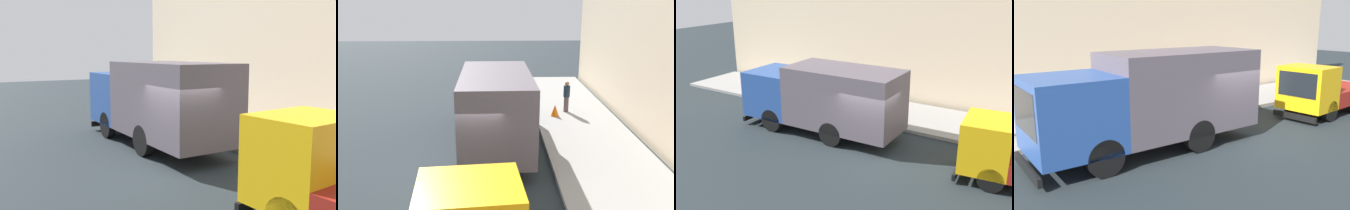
% 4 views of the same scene
% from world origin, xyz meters
% --- Properties ---
extents(ground, '(80.00, 80.00, 0.00)m').
position_xyz_m(ground, '(0.00, 0.00, 0.00)').
color(ground, '#232B2F').
extents(sidewalk, '(3.97, 30.00, 0.16)m').
position_xyz_m(sidewalk, '(4.98, 0.00, 0.08)').
color(sidewalk, '#979592').
rests_on(sidewalk, ground).
extents(building_facade, '(0.50, 30.00, 9.20)m').
position_xyz_m(building_facade, '(7.47, 0.00, 4.60)').
color(building_facade, beige).
rests_on(building_facade, ground).
extents(large_utility_truck, '(2.63, 7.70, 3.19)m').
position_xyz_m(large_utility_truck, '(1.03, 2.84, 1.75)').
color(large_utility_truck, '#264B96').
rests_on(large_utility_truck, ground).
extents(pedestrian_walking, '(0.35, 0.35, 1.58)m').
position_xyz_m(pedestrian_walking, '(4.66, 6.61, 1.00)').
color(pedestrian_walking, '#564547').
rests_on(pedestrian_walking, sidewalk).
extents(traffic_cone_orange, '(0.40, 0.40, 0.58)m').
position_xyz_m(traffic_cone_orange, '(3.97, 5.93, 0.45)').
color(traffic_cone_orange, orange).
rests_on(traffic_cone_orange, sidewalk).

